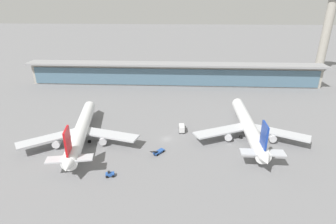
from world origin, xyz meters
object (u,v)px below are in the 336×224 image
object	(u,v)px
airliner_left_stand	(81,130)
service_truck_under_wing_blue	(110,174)
service_truck_mid_apron_blue	(158,152)
control_tower	(328,24)
airliner_centre_stand	(248,126)
service_truck_near_nose_grey	(182,128)

from	to	relation	value
airliner_left_stand	service_truck_under_wing_blue	distance (m)	28.98
service_truck_under_wing_blue	service_truck_mid_apron_blue	size ratio (longest dim) A/B	0.51
airliner_left_stand	control_tower	xyz separation A→B (m)	(149.42, 123.36, 32.43)
service_truck_mid_apron_blue	airliner_centre_stand	bearing A→B (deg)	23.13
airliner_centre_stand	service_truck_under_wing_blue	bearing A→B (deg)	-149.00
control_tower	service_truck_near_nose_grey	bearing A→B (deg)	-134.33
service_truck_near_nose_grey	control_tower	bearing A→B (deg)	45.67
airliner_left_stand	service_truck_near_nose_grey	bearing A→B (deg)	16.52
airliner_left_stand	service_truck_mid_apron_blue	bearing A→B (deg)	-13.34
airliner_centre_stand	control_tower	bearing A→B (deg)	54.99
airliner_centre_stand	service_truck_near_nose_grey	bearing A→B (deg)	171.70
service_truck_near_nose_grey	control_tower	world-z (taller)	control_tower
service_truck_near_nose_grey	service_truck_mid_apron_blue	distance (m)	21.49
service_truck_near_nose_grey	service_truck_mid_apron_blue	bearing A→B (deg)	-113.58
airliner_left_stand	airliner_centre_stand	world-z (taller)	same
service_truck_near_nose_grey	control_tower	xyz separation A→B (m)	(108.73, 111.29, 35.85)
service_truck_under_wing_blue	service_truck_mid_apron_blue	distance (m)	21.10
service_truck_near_nose_grey	airliner_centre_stand	bearing A→B (deg)	-8.30
service_truck_near_nose_grey	control_tower	distance (m)	159.67
control_tower	service_truck_mid_apron_blue	bearing A→B (deg)	-131.85
service_truck_under_wing_blue	service_truck_mid_apron_blue	world-z (taller)	service_truck_mid_apron_blue
airliner_left_stand	service_truck_near_nose_grey	size ratio (longest dim) A/B	8.18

